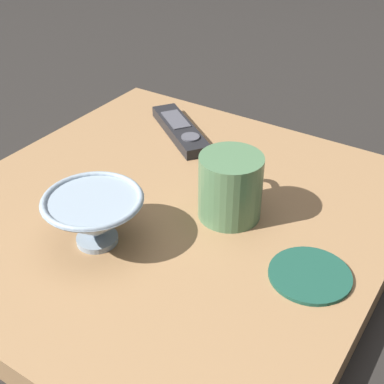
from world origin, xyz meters
name	(u,v)px	position (x,y,z in m)	size (l,w,h in m)	color
ground_plane	(169,227)	(0.00, 0.00, 0.00)	(6.00, 6.00, 0.00)	black
table	(169,217)	(0.00, 0.00, 0.02)	(0.64, 0.62, 0.04)	#936D47
cereal_bowl	(94,217)	(0.12, -0.03, 0.08)	(0.13, 0.13, 0.07)	#8C9EAD
coffee_mug	(230,186)	(-0.03, 0.08, 0.09)	(0.11, 0.09, 0.09)	#4C724C
tv_remote_near	(180,130)	(-0.19, -0.11, 0.05)	(0.14, 0.18, 0.02)	black
drink_coaster	(310,275)	(0.03, 0.23, 0.04)	(0.10, 0.10, 0.01)	#194738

